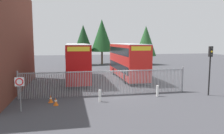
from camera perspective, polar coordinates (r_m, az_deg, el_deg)
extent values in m
plane|color=#3D3D42|center=(26.85, -1.65, -3.24)|extent=(100.00, 100.00, 0.00)
cylinder|color=gray|center=(18.92, -23.96, -4.72)|extent=(0.06, 0.06, 2.20)
cylinder|color=gray|center=(18.89, -23.55, -4.72)|extent=(0.06, 0.06, 2.20)
cylinder|color=gray|center=(18.86, -23.13, -4.72)|extent=(0.06, 0.06, 2.20)
cylinder|color=gray|center=(18.83, -22.71, -4.72)|extent=(0.06, 0.06, 2.20)
cylinder|color=gray|center=(18.80, -22.29, -4.71)|extent=(0.06, 0.06, 2.20)
cylinder|color=gray|center=(18.78, -21.87, -4.71)|extent=(0.06, 0.06, 2.20)
cylinder|color=gray|center=(18.75, -21.45, -4.71)|extent=(0.06, 0.06, 2.20)
cylinder|color=gray|center=(18.73, -21.02, -4.70)|extent=(0.06, 0.06, 2.20)
cylinder|color=gray|center=(18.70, -20.60, -4.70)|extent=(0.06, 0.06, 2.20)
cylinder|color=gray|center=(18.68, -20.17, -4.69)|extent=(0.06, 0.06, 2.20)
cylinder|color=gray|center=(18.66, -19.75, -4.69)|extent=(0.06, 0.06, 2.20)
cylinder|color=gray|center=(18.64, -19.32, -4.69)|extent=(0.06, 0.06, 2.20)
cylinder|color=gray|center=(18.62, -18.89, -4.68)|extent=(0.06, 0.06, 2.20)
cylinder|color=gray|center=(18.60, -18.46, -4.68)|extent=(0.06, 0.06, 2.20)
cylinder|color=gray|center=(18.58, -18.03, -4.67)|extent=(0.06, 0.06, 2.20)
cylinder|color=gray|center=(18.56, -17.60, -4.66)|extent=(0.06, 0.06, 2.20)
cylinder|color=gray|center=(18.55, -17.17, -4.66)|extent=(0.06, 0.06, 2.20)
cylinder|color=gray|center=(18.53, -16.73, -4.65)|extent=(0.06, 0.06, 2.20)
cylinder|color=gray|center=(18.52, -16.30, -4.65)|extent=(0.06, 0.06, 2.20)
cylinder|color=gray|center=(18.51, -15.87, -4.64)|extent=(0.06, 0.06, 2.20)
cylinder|color=gray|center=(18.49, -15.43, -4.63)|extent=(0.06, 0.06, 2.20)
cylinder|color=gray|center=(18.48, -15.00, -4.62)|extent=(0.06, 0.06, 2.20)
cylinder|color=gray|center=(18.47, -14.56, -4.62)|extent=(0.06, 0.06, 2.20)
cylinder|color=gray|center=(18.47, -14.13, -4.61)|extent=(0.06, 0.06, 2.20)
cylinder|color=gray|center=(18.46, -13.69, -4.60)|extent=(0.06, 0.06, 2.20)
cylinder|color=gray|center=(18.45, -13.25, -4.59)|extent=(0.06, 0.06, 2.20)
cylinder|color=gray|center=(18.45, -12.82, -4.58)|extent=(0.06, 0.06, 2.20)
cylinder|color=gray|center=(18.44, -12.38, -4.57)|extent=(0.06, 0.06, 2.20)
cylinder|color=gray|center=(18.44, -11.94, -4.57)|extent=(0.06, 0.06, 2.20)
cylinder|color=gray|center=(18.44, -11.50, -4.56)|extent=(0.06, 0.06, 2.20)
cylinder|color=gray|center=(18.44, -11.07, -4.55)|extent=(0.06, 0.06, 2.20)
cylinder|color=gray|center=(18.44, -10.63, -4.54)|extent=(0.06, 0.06, 2.20)
cylinder|color=gray|center=(18.44, -10.19, -4.53)|extent=(0.06, 0.06, 2.20)
cylinder|color=gray|center=(18.44, -9.75, -4.51)|extent=(0.06, 0.06, 2.20)
cylinder|color=gray|center=(18.44, -9.32, -4.50)|extent=(0.06, 0.06, 2.20)
cylinder|color=gray|center=(18.45, -8.88, -4.49)|extent=(0.06, 0.06, 2.20)
cylinder|color=gray|center=(18.45, -8.44, -4.48)|extent=(0.06, 0.06, 2.20)
cylinder|color=gray|center=(18.46, -8.01, -4.47)|extent=(0.06, 0.06, 2.20)
cylinder|color=gray|center=(18.47, -7.57, -4.46)|extent=(0.06, 0.06, 2.20)
cylinder|color=gray|center=(18.48, -7.14, -4.45)|extent=(0.06, 0.06, 2.20)
cylinder|color=gray|center=(18.49, -6.70, -4.43)|extent=(0.06, 0.06, 2.20)
cylinder|color=gray|center=(18.50, -6.27, -4.42)|extent=(0.06, 0.06, 2.20)
cylinder|color=gray|center=(18.51, -5.83, -4.41)|extent=(0.06, 0.06, 2.20)
cylinder|color=gray|center=(18.52, -5.40, -4.40)|extent=(0.06, 0.06, 2.20)
cylinder|color=gray|center=(18.54, -4.97, -4.38)|extent=(0.06, 0.06, 2.20)
cylinder|color=gray|center=(18.55, -4.53, -4.37)|extent=(0.06, 0.06, 2.20)
cylinder|color=gray|center=(18.57, -4.10, -4.35)|extent=(0.06, 0.06, 2.20)
cylinder|color=gray|center=(18.58, -3.67, -4.34)|extent=(0.06, 0.06, 2.20)
cylinder|color=gray|center=(18.60, -3.24, -4.33)|extent=(0.06, 0.06, 2.20)
cylinder|color=gray|center=(18.62, -2.81, -4.31)|extent=(0.06, 0.06, 2.20)
cylinder|color=gray|center=(18.64, -2.39, -4.30)|extent=(0.06, 0.06, 2.20)
cylinder|color=gray|center=(18.66, -1.96, -4.28)|extent=(0.06, 0.06, 2.20)
cylinder|color=gray|center=(18.69, -1.53, -4.27)|extent=(0.06, 0.06, 2.20)
cylinder|color=gray|center=(18.71, -1.11, -4.25)|extent=(0.06, 0.06, 2.20)
cylinder|color=gray|center=(18.73, -0.68, -4.24)|extent=(0.06, 0.06, 2.20)
cylinder|color=gray|center=(18.76, -0.26, -4.22)|extent=(0.06, 0.06, 2.20)
cylinder|color=gray|center=(18.79, 0.16, -4.21)|extent=(0.06, 0.06, 2.20)
cylinder|color=gray|center=(18.81, 0.58, -4.19)|extent=(0.06, 0.06, 2.20)
cylinder|color=gray|center=(18.84, 1.00, -4.17)|extent=(0.06, 0.06, 2.20)
cylinder|color=gray|center=(18.87, 1.42, -4.16)|extent=(0.06, 0.06, 2.20)
cylinder|color=gray|center=(18.90, 1.83, -4.14)|extent=(0.06, 0.06, 2.20)
cylinder|color=gray|center=(18.93, 2.25, -4.12)|extent=(0.06, 0.06, 2.20)
cylinder|color=gray|center=(18.97, 2.66, -4.11)|extent=(0.06, 0.06, 2.20)
cylinder|color=gray|center=(19.00, 3.08, -4.09)|extent=(0.06, 0.06, 2.20)
cylinder|color=gray|center=(19.03, 3.49, -4.07)|extent=(0.06, 0.06, 2.20)
cylinder|color=gray|center=(19.07, 3.90, -4.06)|extent=(0.06, 0.06, 2.20)
cylinder|color=gray|center=(19.10, 4.30, -4.04)|extent=(0.06, 0.06, 2.20)
cylinder|color=gray|center=(19.14, 4.71, -4.02)|extent=(0.06, 0.06, 2.20)
cylinder|color=gray|center=(19.18, 5.11, -4.00)|extent=(0.06, 0.06, 2.20)
cylinder|color=gray|center=(19.22, 5.52, -3.99)|extent=(0.06, 0.06, 2.20)
cylinder|color=gray|center=(19.26, 5.92, -3.97)|extent=(0.06, 0.06, 2.20)
cylinder|color=gray|center=(19.30, 6.32, -3.95)|extent=(0.06, 0.06, 2.20)
cylinder|color=gray|center=(19.34, 6.71, -3.93)|extent=(0.06, 0.06, 2.20)
cylinder|color=gray|center=(19.39, 7.11, -3.91)|extent=(0.06, 0.06, 2.20)
cylinder|color=gray|center=(19.43, 7.50, -3.89)|extent=(0.06, 0.06, 2.20)
cylinder|color=gray|center=(19.47, 7.90, -3.88)|extent=(0.06, 0.06, 2.20)
cylinder|color=gray|center=(19.52, 8.29, -3.86)|extent=(0.06, 0.06, 2.20)
cylinder|color=gray|center=(19.57, 8.68, -3.84)|extent=(0.06, 0.06, 2.20)
cylinder|color=gray|center=(19.61, 9.06, -3.82)|extent=(0.06, 0.06, 2.20)
cylinder|color=gray|center=(19.66, 9.45, -3.80)|extent=(0.06, 0.06, 2.20)
cylinder|color=gray|center=(19.71, 9.83, -3.78)|extent=(0.06, 0.06, 2.20)
cylinder|color=gray|center=(19.76, 10.21, -3.76)|extent=(0.06, 0.06, 2.20)
cylinder|color=gray|center=(19.81, 10.59, -3.74)|extent=(0.06, 0.06, 2.20)
cylinder|color=gray|center=(19.86, 10.97, -3.73)|extent=(0.06, 0.06, 2.20)
cylinder|color=gray|center=(19.92, 11.34, -3.71)|extent=(0.06, 0.06, 2.20)
cylinder|color=gray|center=(19.97, 11.72, -3.69)|extent=(0.06, 0.06, 2.20)
cylinder|color=gray|center=(20.02, 12.09, -3.67)|extent=(0.06, 0.06, 2.20)
cylinder|color=gray|center=(20.08, 12.46, -3.65)|extent=(0.06, 0.06, 2.20)
cylinder|color=gray|center=(20.14, 12.82, -3.63)|extent=(0.06, 0.06, 2.20)
cylinder|color=gray|center=(20.19, 13.19, -3.61)|extent=(0.06, 0.06, 2.20)
cylinder|color=gray|center=(20.25, 13.55, -3.59)|extent=(0.06, 0.06, 2.20)
cylinder|color=gray|center=(20.31, 13.91, -3.57)|extent=(0.06, 0.06, 2.20)
cylinder|color=gray|center=(20.37, 14.27, -3.55)|extent=(0.06, 0.06, 2.20)
cylinder|color=gray|center=(20.43, 14.63, -3.53)|extent=(0.06, 0.06, 2.20)
cylinder|color=gray|center=(20.49, 14.98, -3.51)|extent=(0.06, 0.06, 2.20)
cylinder|color=gray|center=(20.55, 15.33, -3.49)|extent=(0.06, 0.06, 2.20)
cylinder|color=gray|center=(20.61, 15.68, -3.47)|extent=(0.06, 0.06, 2.20)
cylinder|color=gray|center=(20.68, 16.03, -3.45)|extent=(0.06, 0.06, 2.20)
cylinder|color=gray|center=(20.74, 16.38, -3.43)|extent=(0.06, 0.06, 2.20)
cylinder|color=gray|center=(20.80, 16.72, -3.42)|extent=(0.06, 0.06, 2.20)
cylinder|color=gray|center=(20.87, 17.06, -3.40)|extent=(0.06, 0.06, 2.20)
cylinder|color=gray|center=(20.94, 17.40, -3.38)|extent=(0.06, 0.06, 2.20)
cylinder|color=gray|center=(21.00, 17.74, -3.36)|extent=(0.06, 0.06, 2.20)
cylinder|color=gray|center=(21.07, 18.07, -3.34)|extent=(0.06, 0.06, 2.20)
cylinder|color=gray|center=(21.14, 18.41, -3.32)|extent=(0.06, 0.06, 2.20)
cylinder|color=gray|center=(18.52, -1.54, -1.17)|extent=(14.60, 0.07, 0.07)
cylinder|color=gray|center=(18.91, -23.97, -4.50)|extent=(0.14, 0.14, 2.35)
cylinder|color=gray|center=(21.13, 18.41, -3.12)|extent=(0.14, 0.14, 2.35)
cube|color=#B70C0C|center=(26.02, -9.36, 1.57)|extent=(2.50, 10.80, 4.00)
cube|color=black|center=(26.11, -9.33, -0.18)|extent=(2.54, 10.37, 0.90)
cube|color=black|center=(25.94, -9.41, 4.21)|extent=(2.54, 10.37, 0.90)
cube|color=yellow|center=(20.58, -8.98, 4.81)|extent=(2.13, 0.12, 0.44)
cube|color=silver|center=(25.92, -9.45, 6.04)|extent=(2.50, 10.80, 0.08)
cylinder|color=black|center=(22.94, -11.76, -3.80)|extent=(0.30, 1.04, 1.04)
cylinder|color=black|center=(23.02, -6.27, -3.66)|extent=(0.30, 1.04, 1.04)
cylinder|color=black|center=(29.18, -11.64, -1.54)|extent=(0.30, 1.04, 1.04)
cylinder|color=black|center=(29.24, -7.32, -1.44)|extent=(0.30, 1.04, 1.04)
cube|color=red|center=(27.29, 4.14, 1.88)|extent=(2.50, 10.80, 4.00)
cube|color=black|center=(27.37, 4.12, 0.21)|extent=(2.54, 10.37, 0.90)
cube|color=black|center=(27.21, 4.16, 4.40)|extent=(2.54, 10.37, 0.90)
cube|color=yellow|center=(22.08, 7.83, 4.96)|extent=(2.12, 0.12, 0.44)
cube|color=silver|center=(27.19, 4.18, 6.15)|extent=(2.50, 10.80, 0.08)
cylinder|color=black|center=(24.03, 3.66, -3.19)|extent=(0.30, 1.04, 1.04)
cylinder|color=black|center=(24.68, 8.62, -2.99)|extent=(0.30, 1.04, 1.04)
cylinder|color=black|center=(30.11, 0.60, -1.14)|extent=(0.30, 1.04, 1.04)
cylinder|color=black|center=(30.63, 4.64, -1.03)|extent=(0.30, 1.04, 1.04)
cylinder|color=silver|center=(16.79, -3.28, -7.74)|extent=(0.20, 0.20, 0.95)
cylinder|color=silver|center=(18.81, 12.10, -6.29)|extent=(0.20, 0.20, 0.95)
cube|color=orange|center=(17.35, -16.11, -9.08)|extent=(0.34, 0.34, 0.04)
cone|color=orange|center=(17.27, -16.15, -8.14)|extent=(0.28, 0.28, 0.55)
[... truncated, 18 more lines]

